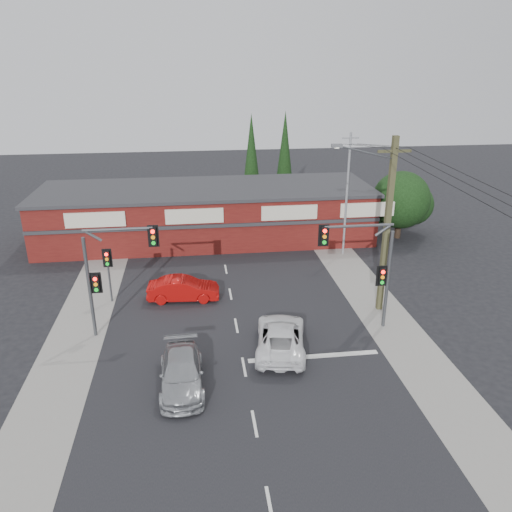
{
  "coord_description": "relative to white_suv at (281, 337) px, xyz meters",
  "views": [
    {
      "loc": [
        -2.01,
        -22.02,
        13.59
      ],
      "look_at": [
        1.22,
        3.0,
        3.69
      ],
      "focal_mm": 35.0,
      "sensor_mm": 36.0,
      "label": 1
    }
  ],
  "objects": [
    {
      "name": "silver_suv",
      "position": [
        -4.9,
        -2.46,
        -0.03
      ],
      "size": [
        1.99,
        4.71,
        1.36
      ],
      "primitive_type": "imported",
      "rotation": [
        0.0,
        0.0,
        0.02
      ],
      "color": "#A6A8AB",
      "rests_on": "ground"
    },
    {
      "name": "utility_pole",
      "position": [
        6.36,
        3.58,
        4.68
      ],
      "size": [
        4.38,
        0.59,
        10.0
      ],
      "color": "#4C4A2B",
      "rests_on": "ground"
    },
    {
      "name": "conifer_far",
      "position": [
        5.0,
        26.59,
        4.77
      ],
      "size": [
        1.8,
        1.8,
        9.25
      ],
      "color": "#2D2116",
      "rests_on": "ground"
    },
    {
      "name": "tree_cluster",
      "position": [
        12.69,
        16.03,
        2.18
      ],
      "size": [
        5.9,
        5.1,
        5.5
      ],
      "color": "#2D2116",
      "rests_on": "ground"
    },
    {
      "name": "lane_dashes",
      "position": [
        -2.0,
        8.66,
        -0.7
      ],
      "size": [
        0.12,
        53.73,
        0.01
      ],
      "color": "silver",
      "rests_on": "ground"
    },
    {
      "name": "traffic_mast_left",
      "position": [
        -8.43,
        2.59,
        3.22
      ],
      "size": [
        3.77,
        0.27,
        5.97
      ],
      "color": "#47494C",
      "rests_on": "ground"
    },
    {
      "name": "verge_left",
      "position": [
        -10.5,
        5.59,
        -0.7
      ],
      "size": [
        3.0,
        70.0,
        0.02
      ],
      "primitive_type": "cube",
      "color": "gray",
      "rests_on": "ground"
    },
    {
      "name": "ground",
      "position": [
        -2.0,
        0.59,
        -0.71
      ],
      "size": [
        120.0,
        120.0,
        0.0
      ],
      "primitive_type": "plane",
      "color": "black",
      "rests_on": "ground"
    },
    {
      "name": "verge_right",
      "position": [
        6.5,
        5.59,
        -0.7
      ],
      "size": [
        3.0,
        70.0,
        0.02
      ],
      "primitive_type": "cube",
      "color": "gray",
      "rests_on": "ground"
    },
    {
      "name": "stop_line",
      "position": [
        1.5,
        -0.91,
        -0.7
      ],
      "size": [
        6.5,
        0.35,
        0.01
      ],
      "primitive_type": "cube",
      "color": "silver",
      "rests_on": "ground"
    },
    {
      "name": "traffic_mast_right",
      "position": [
        4.86,
        1.59,
        3.23
      ],
      "size": [
        3.96,
        0.27,
        5.97
      ],
      "color": "#47494C",
      "rests_on": "ground"
    },
    {
      "name": "pedestal_signal",
      "position": [
        -9.2,
        6.6,
        1.69
      ],
      "size": [
        0.55,
        0.27,
        3.38
      ],
      "color": "#47494C",
      "rests_on": "ground"
    },
    {
      "name": "conifer_near",
      "position": [
        1.5,
        24.59,
        4.77
      ],
      "size": [
        1.8,
        1.8,
        9.25
      ],
      "color": "#2D2116",
      "rests_on": "ground"
    },
    {
      "name": "shop_building",
      "position": [
        -3.0,
        17.58,
        1.42
      ],
      "size": [
        27.3,
        8.4,
        4.22
      ],
      "color": "#521210",
      "rests_on": "ground"
    },
    {
      "name": "red_sedan",
      "position": [
        -4.88,
        6.29,
        -0.0
      ],
      "size": [
        4.38,
        1.76,
        1.41
      ],
      "primitive_type": "imported",
      "rotation": [
        0.0,
        0.0,
        1.51
      ],
      "color": "#B00C0A",
      "rests_on": "ground"
    },
    {
      "name": "road_strip",
      "position": [
        -2.0,
        5.59,
        -0.71
      ],
      "size": [
        14.0,
        70.0,
        0.01
      ],
      "primitive_type": "cube",
      "color": "black",
      "rests_on": "ground"
    },
    {
      "name": "white_suv",
      "position": [
        0.0,
        0.0,
        0.0
      ],
      "size": [
        3.24,
        5.46,
        1.42
      ],
      "primitive_type": "imported",
      "rotation": [
        0.0,
        0.0,
        2.96
      ],
      "color": "white",
      "rests_on": "ground"
    },
    {
      "name": "steel_pole",
      "position": [
        7.0,
        12.59,
        3.99
      ],
      "size": [
        1.2,
        0.16,
        9.0
      ],
      "color": "gray",
      "rests_on": "ground"
    },
    {
      "name": "power_lines",
      "position": [
        6.47,
        -1.88,
        8.33
      ],
      "size": [
        2.01,
        29.0,
        1.22
      ],
      "color": "black",
      "rests_on": "ground"
    }
  ]
}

